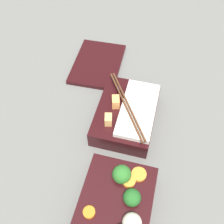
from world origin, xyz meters
name	(u,v)px	position (x,y,z in m)	size (l,w,h in m)	color
ground_plane	(128,157)	(0.00, 0.00, 0.00)	(3.00, 3.00, 0.00)	slate
bento_tray_vegetable	(118,209)	(-0.13, -0.01, 0.03)	(0.19, 0.14, 0.08)	black
bento_tray_rice	(127,114)	(0.10, 0.03, 0.03)	(0.19, 0.14, 0.07)	black
bento_lid	(98,64)	(0.28, 0.15, 0.01)	(0.19, 0.14, 0.01)	black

